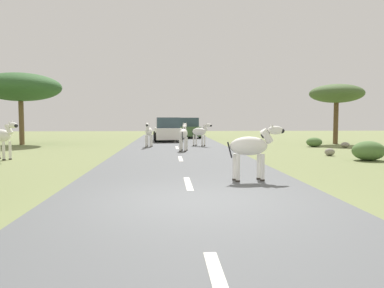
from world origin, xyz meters
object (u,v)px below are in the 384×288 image
zebra_2 (2,136)px  tree_4 (20,87)px  bush_1 (314,142)px  zebra_3 (200,132)px  bush_0 (369,151)px  car_0 (188,128)px  zebra_0 (149,132)px  zebra_1 (252,147)px  rock_1 (345,145)px  zebra_4 (184,134)px  car_1 (168,130)px  rock_3 (330,152)px  tree_3 (337,94)px

zebra_2 → tree_4: bearing=-130.8°
bush_1 → tree_4: bearing=170.5°
zebra_3 → bush_0: zebra_3 is taller
zebra_2 → car_0: size_ratio=0.37×
bush_1 → zebra_0: bearing=-178.9°
zebra_2 → bush_1: (15.70, 6.26, -0.69)m
car_0 → tree_4: tree_4 is taller
zebra_1 → zebra_2: zebra_2 is taller
tree_4 → rock_1: tree_4 is taller
tree_4 → bush_1: tree_4 is taller
bush_0 → zebra_4: bearing=148.5°
zebra_4 → zebra_0: bearing=133.3°
car_1 → tree_4: bearing=-168.4°
zebra_3 → zebra_1: bearing=43.1°
zebra_2 → car_1: 13.76m
zebra_2 → car_0: car_0 is taller
bush_0 → bush_1: bearing=84.8°
zebra_3 → rock_3: zebra_3 is taller
car_1 → rock_1: 12.30m
car_1 → rock_1: size_ratio=8.93×
zebra_3 → rock_1: (8.46, -1.27, -0.74)m
bush_1 → zebra_4: bearing=-159.5°
car_1 → zebra_4: bearing=-88.1°
tree_3 → rock_3: 9.55m
car_1 → bush_1: bearing=-36.2°
car_0 → rock_1: (8.69, -11.62, -0.69)m
tree_4 → rock_3: tree_4 is taller
zebra_3 → tree_4: bearing=-60.9°
bush_0 → tree_4: bearing=149.1°
zebra_0 → car_1: 5.98m
car_1 → tree_3: (11.38, -3.07, 2.51)m
zebra_0 → tree_3: (12.47, 2.81, 2.43)m
zebra_2 → bush_1: bearing=144.7°
car_1 → bush_0: 15.54m
car_0 → rock_3: (5.70, -16.32, -0.68)m
zebra_2 → zebra_4: 8.32m
zebra_1 → zebra_2: size_ratio=0.99×
zebra_3 → rock_3: size_ratio=3.08×
zebra_4 → car_0: 13.88m
tree_3 → bush_0: tree_3 is taller
car_0 → car_1: (-1.75, -5.15, 0.00)m
bush_1 → rock_1: bush_1 is taller
tree_4 → car_1: bearing=15.2°
zebra_0 → tree_3: tree_3 is taller
zebra_2 → bush_0: (15.01, -1.25, -0.58)m
tree_4 → car_0: bearing=34.4°
zebra_1 → zebra_3: 12.98m
car_0 → tree_3: tree_3 is taller
car_0 → tree_4: (-11.30, -7.74, 2.89)m
rock_1 → rock_3: size_ratio=1.08×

